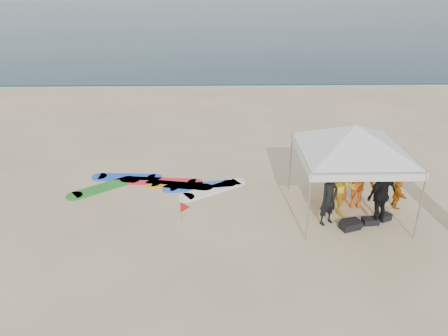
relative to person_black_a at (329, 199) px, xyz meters
name	(u,v)px	position (x,y,z in m)	size (l,w,h in m)	color
ground	(205,248)	(-3.59, -1.23, -0.82)	(120.00, 120.00, 0.00)	beige
ocean	(212,18)	(-3.59, 58.77, -0.78)	(160.00, 84.00, 0.08)	#0C2633
shoreline_foam	(210,85)	(-3.59, 16.97, -0.81)	(160.00, 1.20, 0.01)	silver
person_black_a	(329,199)	(0.00, 0.00, 0.00)	(0.60, 0.39, 1.64)	black
person_yellow	(339,188)	(0.38, 0.40, 0.14)	(0.93, 0.72, 1.91)	yellow
person_orange_a	(358,181)	(1.12, 0.98, 0.09)	(1.18, 0.68, 1.82)	#E05713
person_black_b	(381,194)	(1.53, 0.02, 0.11)	(1.09, 0.45, 1.86)	black
person_orange_b	(339,177)	(0.70, 1.48, -0.02)	(0.78, 0.51, 1.60)	#CA4212
person_seated	(397,193)	(2.42, 0.93, -0.32)	(0.92, 0.29, 0.99)	orange
canopy_tent	(356,125)	(0.74, 0.67, 2.01)	(4.30, 4.30, 3.25)	#A5A5A8
marker_pennant	(185,207)	(-4.18, 0.15, -0.32)	(0.28, 0.28, 0.64)	#A5A5A8
gear_pile	(360,223)	(0.97, -0.16, -0.72)	(1.72, 0.92, 0.22)	black
surfboard_spread	(164,185)	(-5.08, 2.57, -0.78)	(5.77, 2.13, 0.07)	orange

